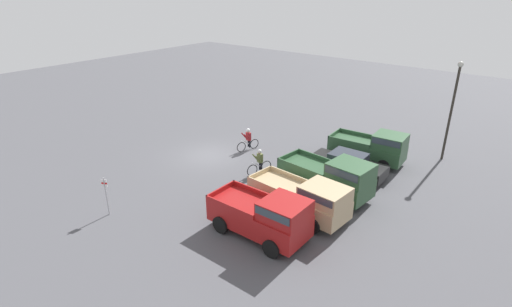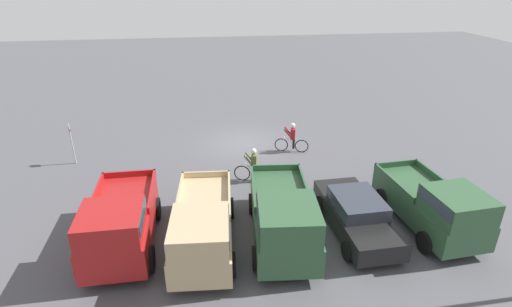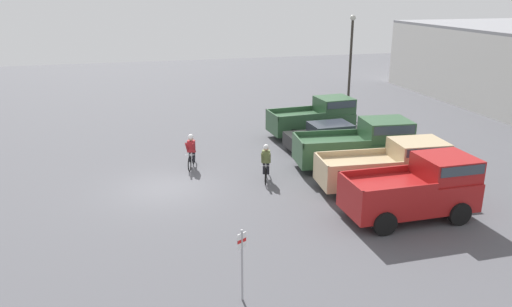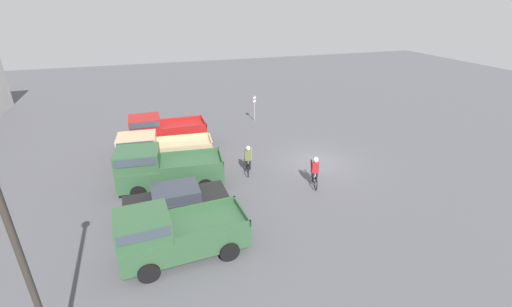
# 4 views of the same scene
# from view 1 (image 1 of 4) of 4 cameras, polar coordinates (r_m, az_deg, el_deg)

# --- Properties ---
(ground_plane) EXTENTS (80.00, 80.00, 0.00)m
(ground_plane) POSITION_cam_1_polar(r_m,az_deg,el_deg) (28.06, -6.65, -0.23)
(ground_plane) COLOR #4C4C51
(pickup_truck_0) EXTENTS (2.46, 4.99, 2.19)m
(pickup_truck_0) POSITION_cam_1_polar(r_m,az_deg,el_deg) (27.47, 16.42, 0.94)
(pickup_truck_0) COLOR #2D5133
(pickup_truck_0) RESTS_ON ground_plane
(sedan_0) EXTENTS (2.10, 4.73, 1.48)m
(sedan_0) POSITION_cam_1_polar(r_m,az_deg,el_deg) (25.36, 12.95, -1.53)
(sedan_0) COLOR black
(sedan_0) RESTS_ON ground_plane
(pickup_truck_1) EXTENTS (2.64, 5.56, 2.31)m
(pickup_truck_1) POSITION_cam_1_polar(r_m,az_deg,el_deg) (22.68, 10.79, -3.21)
(pickup_truck_1) COLOR #2D5133
(pickup_truck_1) RESTS_ON ground_plane
(pickup_truck_2) EXTENTS (2.45, 5.53, 2.08)m
(pickup_truck_2) POSITION_cam_1_polar(r_m,az_deg,el_deg) (20.56, 7.02, -6.23)
(pickup_truck_2) COLOR tan
(pickup_truck_2) RESTS_ON ground_plane
(pickup_truck_3) EXTENTS (2.32, 4.89, 2.31)m
(pickup_truck_3) POSITION_cam_1_polar(r_m,az_deg,el_deg) (18.75, 1.31, -8.83)
(pickup_truck_3) COLOR maroon
(pickup_truck_3) RESTS_ON ground_plane
(cyclist_0) EXTENTS (1.75, 0.64, 1.67)m
(cyclist_0) POSITION_cam_1_polar(r_m,az_deg,el_deg) (24.92, 0.50, -1.16)
(cyclist_0) COLOR black
(cyclist_0) RESTS_ON ground_plane
(cyclist_1) EXTENTS (1.76, 0.65, 1.66)m
(cyclist_1) POSITION_cam_1_polar(r_m,az_deg,el_deg) (28.45, -1.14, 2.11)
(cyclist_1) COLOR black
(cyclist_1) RESTS_ON ground_plane
(fire_lane_sign) EXTENTS (0.17, 0.27, 2.15)m
(fire_lane_sign) POSITION_cam_1_polar(r_m,az_deg,el_deg) (21.80, -20.67, -5.21)
(fire_lane_sign) COLOR #9E9EA3
(fire_lane_sign) RESTS_ON ground_plane
(lamppost) EXTENTS (0.36, 0.36, 6.62)m
(lamppost) POSITION_cam_1_polar(r_m,az_deg,el_deg) (28.87, 26.28, 6.36)
(lamppost) COLOR #2D2823
(lamppost) RESTS_ON ground_plane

